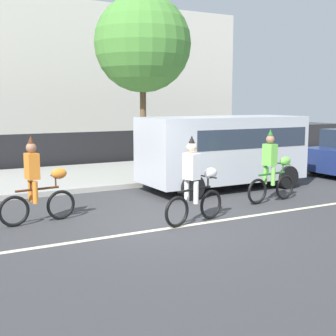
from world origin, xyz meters
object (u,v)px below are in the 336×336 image
(parade_cyclist_zebra, at_px, (195,185))
(pedestrian_onlooker, at_px, (197,144))
(parade_cyclist_lime, at_px, (272,170))
(parade_cyclist_orange, at_px, (38,185))
(parked_van_silver, at_px, (225,146))

(parade_cyclist_zebra, distance_m, pedestrian_onlooker, 8.12)
(parade_cyclist_zebra, xyz_separation_m, parade_cyclist_lime, (2.94, 0.88, 0.00))
(parade_cyclist_lime, bearing_deg, parade_cyclist_zebra, -163.29)
(parade_cyclist_lime, relative_size, pedestrian_onlooker, 1.19)
(pedestrian_onlooker, bearing_deg, parade_cyclist_lime, -103.35)
(parade_cyclist_orange, xyz_separation_m, parked_van_silver, (5.97, 1.44, 0.44))
(parade_cyclist_zebra, bearing_deg, parked_van_silver, 45.93)
(parade_cyclist_orange, height_order, parade_cyclist_lime, same)
(parade_cyclist_orange, bearing_deg, parade_cyclist_zebra, -28.99)
(parade_cyclist_orange, distance_m, parade_cyclist_zebra, 3.40)
(parked_van_silver, bearing_deg, pedestrian_onlooker, 70.04)
(pedestrian_onlooker, bearing_deg, parade_cyclist_zebra, -122.46)
(parade_cyclist_lime, bearing_deg, pedestrian_onlooker, 76.65)
(parade_cyclist_orange, xyz_separation_m, parade_cyclist_zebra, (2.98, -1.65, 0.00))
(pedestrian_onlooker, bearing_deg, parade_cyclist_orange, -144.66)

